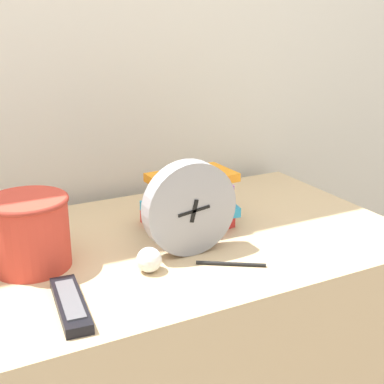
# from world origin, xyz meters

# --- Properties ---
(wall_back) EXTENTS (6.00, 0.04, 2.40)m
(wall_back) POSITION_xyz_m (0.00, 0.75, 1.20)
(wall_back) COLOR silver
(wall_back) RESTS_ON ground_plane
(desk) EXTENTS (1.26, 0.68, 0.73)m
(desk) POSITION_xyz_m (0.00, 0.34, 0.37)
(desk) COLOR tan
(desk) RESTS_ON ground_plane
(desk_clock) EXTENTS (0.22, 0.05, 0.22)m
(desk_clock) POSITION_xyz_m (0.07, 0.25, 0.84)
(desk_clock) COLOR #99999E
(desk_clock) RESTS_ON desk
(book_stack) EXTENTS (0.24, 0.20, 0.14)m
(book_stack) POSITION_xyz_m (0.14, 0.39, 0.80)
(book_stack) COLOR red
(book_stack) RESTS_ON desk
(basket) EXTENTS (0.18, 0.18, 0.16)m
(basket) POSITION_xyz_m (-0.27, 0.34, 0.82)
(basket) COLOR #C63D2D
(basket) RESTS_ON desk
(tv_remote) EXTENTS (0.07, 0.20, 0.02)m
(tv_remote) POSITION_xyz_m (-0.24, 0.13, 0.74)
(tv_remote) COLOR black
(tv_remote) RESTS_ON desk
(crumpled_paper_ball) EXTENTS (0.05, 0.05, 0.05)m
(crumpled_paper_ball) POSITION_xyz_m (-0.05, 0.20, 0.76)
(crumpled_paper_ball) COLOR white
(crumpled_paper_ball) RESTS_ON desk
(pen) EXTENTS (0.13, 0.09, 0.01)m
(pen) POSITION_xyz_m (0.11, 0.15, 0.74)
(pen) COLOR black
(pen) RESTS_ON desk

